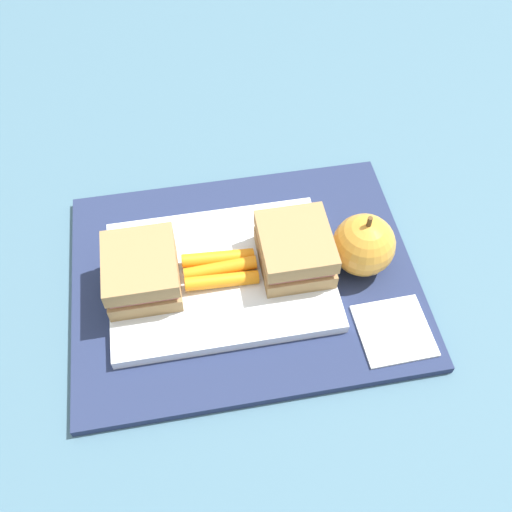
{
  "coord_description": "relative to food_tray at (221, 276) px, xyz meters",
  "views": [
    {
      "loc": [
        -0.05,
        -0.34,
        0.52
      ],
      "look_at": [
        0.01,
        0.0,
        0.04
      ],
      "focal_mm": 40.7,
      "sensor_mm": 36.0,
      "label": 1
    }
  ],
  "objects": [
    {
      "name": "food_tray",
      "position": [
        0.0,
        0.0,
        0.0
      ],
      "size": [
        0.23,
        0.17,
        0.01
      ],
      "primitive_type": "cube",
      "color": "white",
      "rests_on": "lunchbag_mat"
    },
    {
      "name": "paper_napkin",
      "position": [
        0.16,
        -0.09,
        -0.0
      ],
      "size": [
        0.07,
        0.07,
        0.0
      ],
      "primitive_type": "cube",
      "rotation": [
        0.0,
        0.0,
        0.02
      ],
      "color": "white",
      "rests_on": "lunchbag_mat"
    },
    {
      "name": "sandwich_half_left",
      "position": [
        -0.08,
        0.0,
        0.03
      ],
      "size": [
        0.07,
        0.08,
        0.04
      ],
      "color": "#9E7A4C",
      "rests_on": "food_tray"
    },
    {
      "name": "sandwich_half_right",
      "position": [
        0.08,
        0.0,
        0.03
      ],
      "size": [
        0.07,
        0.08,
        0.04
      ],
      "color": "#9E7A4C",
      "rests_on": "food_tray"
    },
    {
      "name": "ground_plane",
      "position": [
        0.03,
        0.0,
        -0.02
      ],
      "size": [
        2.4,
        2.4,
        0.0
      ],
      "primitive_type": "plane",
      "color": "#42667A"
    },
    {
      "name": "apple",
      "position": [
        0.15,
        -0.01,
        0.03
      ],
      "size": [
        0.07,
        0.07,
        0.08
      ],
      "color": "gold",
      "rests_on": "lunchbag_mat"
    },
    {
      "name": "lunchbag_mat",
      "position": [
        0.03,
        0.0,
        -0.01
      ],
      "size": [
        0.36,
        0.28,
        0.01
      ],
      "primitive_type": "cube",
      "color": "navy",
      "rests_on": "ground_plane"
    },
    {
      "name": "carrot_sticks_bundle",
      "position": [
        -0.0,
        -0.0,
        0.01
      ],
      "size": [
        0.08,
        0.04,
        0.02
      ],
      "color": "orange",
      "rests_on": "food_tray"
    }
  ]
}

